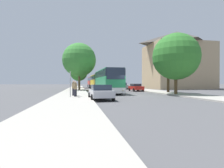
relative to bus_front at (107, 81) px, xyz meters
name	(u,v)px	position (x,y,z in m)	size (l,w,h in m)	color
ground_plane	(130,95)	(1.90, -5.74, -1.86)	(300.00, 300.00, 0.00)	#4C4C4F
sidewalk_left	(72,96)	(-5.10, -5.74, -1.78)	(4.00, 120.00, 0.15)	#A39E93
sidewalk_right	(181,94)	(8.90, -5.74, -1.78)	(4.00, 120.00, 0.15)	#A39E93
building_right_background	(177,60)	(20.97, 15.20, 5.63)	(15.10, 11.67, 14.98)	tan
bus_front	(107,81)	(0.00, 0.00, 0.00)	(2.99, 11.84, 3.48)	silver
bus_middle	(98,82)	(-0.03, 13.60, -0.07)	(3.03, 11.39, 3.34)	#2D2D2D
bus_rear	(93,82)	(-0.02, 28.47, -0.09)	(3.11, 11.03, 3.31)	gray
parked_car_left_curb	(101,92)	(-2.29, -10.46, -1.12)	(2.15, 4.32, 1.41)	#B7B7BC
parked_car_right_near	(136,87)	(6.07, 4.38, -1.12)	(2.02, 3.98, 1.39)	red
parked_car_right_far	(122,86)	(5.99, 14.51, -1.05)	(2.23, 4.71, 1.57)	slate
bus_stop_sign	(70,81)	(-5.15, -8.62, -0.08)	(0.08, 0.45, 2.62)	gray
pedestrian_waiting_near	(75,89)	(-4.66, -7.98, -0.91)	(0.36, 0.36, 1.60)	#23232D
pedestrian_waiting_far	(74,88)	(-4.89, -6.59, -0.86)	(0.36, 0.36, 1.68)	#23232D
tree_left_near	(79,60)	(-4.27, 8.89, 4.29)	(6.70, 6.70, 9.35)	brown
tree_left_far	(79,72)	(-4.42, 24.96, 2.70)	(5.01, 5.01, 6.92)	#47331E
tree_right_near	(168,60)	(9.13, -1.99, 3.20)	(4.24, 4.24, 7.05)	#47331E
tree_right_mid	(176,57)	(7.79, -6.39, 3.03)	(5.89, 5.89, 7.69)	#513D23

